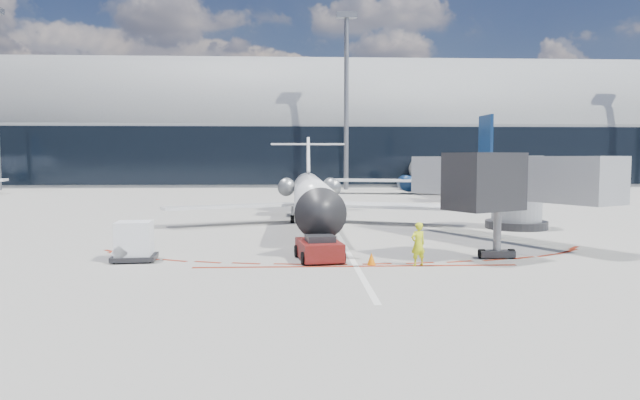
{
  "coord_description": "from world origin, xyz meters",
  "views": [
    {
      "loc": [
        -2.65,
        -35.65,
        4.67
      ],
      "look_at": [
        -1.12,
        -1.95,
        2.16
      ],
      "focal_mm": 32.0,
      "sensor_mm": 36.0,
      "label": 1
    }
  ],
  "objects_px": {
    "regional_jet": "(312,194)",
    "ramp_worker": "(418,244)",
    "pushback_tug": "(319,249)",
    "uld_container": "(134,242)"
  },
  "relations": [
    {
      "from": "pushback_tug",
      "to": "ramp_worker",
      "type": "xyz_separation_m",
      "value": [
        4.21,
        -1.54,
        0.43
      ]
    },
    {
      "from": "uld_container",
      "to": "pushback_tug",
      "type": "bearing_deg",
      "value": -6.47
    },
    {
      "from": "regional_jet",
      "to": "uld_container",
      "type": "distance_m",
      "value": 15.99
    },
    {
      "from": "uld_container",
      "to": "regional_jet",
      "type": "bearing_deg",
      "value": 52.7
    },
    {
      "from": "regional_jet",
      "to": "uld_container",
      "type": "relative_size",
      "value": 12.4
    },
    {
      "from": "regional_jet",
      "to": "ramp_worker",
      "type": "distance_m",
      "value": 15.82
    },
    {
      "from": "pushback_tug",
      "to": "ramp_worker",
      "type": "bearing_deg",
      "value": -28.64
    },
    {
      "from": "regional_jet",
      "to": "ramp_worker",
      "type": "relative_size",
      "value": 13.43
    },
    {
      "from": "regional_jet",
      "to": "ramp_worker",
      "type": "xyz_separation_m",
      "value": [
        4.13,
        -15.23,
        -1.19
      ]
    },
    {
      "from": "ramp_worker",
      "to": "uld_container",
      "type": "xyz_separation_m",
      "value": [
        -12.57,
        1.71,
        -0.06
      ]
    }
  ]
}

